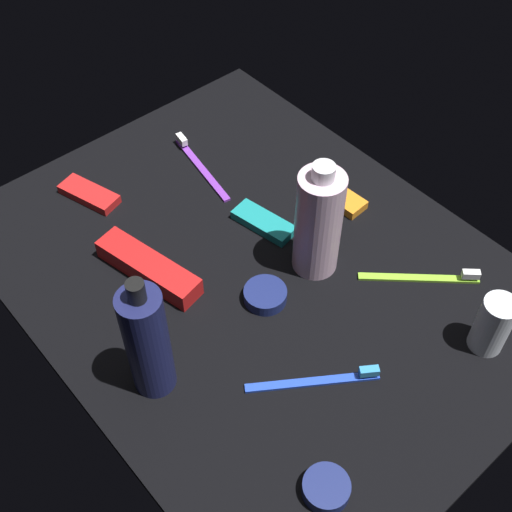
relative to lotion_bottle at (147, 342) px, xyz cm
name	(u,v)px	position (x,y,z in cm)	size (l,w,h in cm)	color
ground_plane	(256,271)	(-5.75, 22.66, -9.85)	(84.00, 64.00, 1.20)	black
lotion_bottle	(147,342)	(0.00, 0.00, 0.00)	(5.58, 5.58, 20.81)	#1A1E4C
bodywash_bottle	(318,223)	(-0.74, 30.09, -0.19)	(6.82, 6.82, 19.78)	silver
deodorant_stick	(493,325)	(25.15, 37.73, -4.64)	(4.73, 4.73, 9.23)	silver
toothbrush_purple	(199,164)	(-29.74, 30.33, -8.64)	(17.93, 4.31, 2.10)	purple
toothbrush_lime	(426,277)	(12.48, 40.53, -8.64)	(13.19, 13.95, 2.10)	#8CD133
toothbrush_blue	(321,380)	(14.58, 16.38, -8.64)	(11.16, 15.53, 2.10)	blue
toothpaste_box_red	(148,268)	(-15.43, 9.83, -7.65)	(17.60, 4.40, 3.20)	red
snack_bar_teal	(263,222)	(-11.74, 29.44, -8.50)	(10.40, 4.00, 1.50)	teal
snack_bar_orange	(336,195)	(-8.52, 42.65, -8.50)	(10.40, 4.00, 1.50)	orange
snack_bar_red	(89,194)	(-35.57, 11.85, -8.50)	(10.40, 4.00, 1.50)	red
cream_tin_left	(326,488)	(25.47, 6.45, -8.24)	(5.74, 5.74, 2.01)	navy
cream_tin_right	(265,295)	(-0.54, 19.91, -8.28)	(6.33, 6.33, 1.93)	navy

